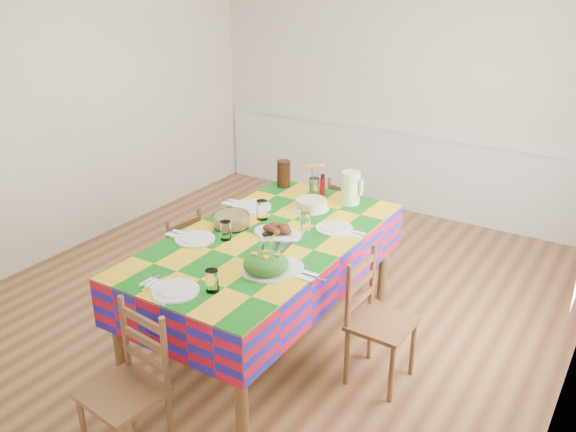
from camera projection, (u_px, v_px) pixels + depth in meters
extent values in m
cube|color=brown|center=(272.00, 303.00, 5.09)|extent=(4.50, 5.00, 0.04)
cube|color=silver|center=(401.00, 89.00, 6.52)|extent=(4.50, 0.04, 2.70)
cube|color=silver|center=(68.00, 108.00, 5.67)|extent=(0.04, 5.00, 2.70)
cube|color=white|center=(396.00, 131.00, 6.65)|extent=(4.41, 0.06, 0.04)
cube|color=white|center=(394.00, 169.00, 6.84)|extent=(4.41, 0.03, 0.90)
cylinder|color=brown|center=(118.00, 337.00, 3.92)|extent=(0.08, 0.08, 0.79)
cylinder|color=brown|center=(241.00, 390.00, 3.44)|extent=(0.08, 0.08, 0.79)
cylinder|color=brown|center=(284.00, 230.00, 5.46)|extent=(0.08, 0.08, 0.79)
cylinder|color=brown|center=(384.00, 256.00, 4.98)|extent=(0.08, 0.08, 0.79)
cube|color=brown|center=(266.00, 241.00, 4.28)|extent=(1.11, 2.11, 0.04)
cube|color=#B40F25|center=(266.00, 238.00, 4.27)|extent=(1.15, 2.15, 0.01)
cube|color=#B40F25|center=(204.00, 241.00, 4.62)|extent=(0.01, 2.15, 0.33)
cube|color=#B40F25|center=(338.00, 280.00, 4.06)|extent=(0.01, 2.15, 0.33)
cube|color=#B40F25|center=(162.00, 331.00, 3.50)|extent=(1.15, 0.01, 0.33)
cube|color=#B40F25|center=(338.00, 210.00, 5.18)|extent=(1.15, 0.01, 0.33)
cylinder|color=silver|center=(175.00, 291.00, 3.57)|extent=(0.28, 0.28, 0.01)
cylinder|color=silver|center=(175.00, 289.00, 3.57)|extent=(0.20, 0.20, 0.01)
cylinder|color=white|center=(212.00, 281.00, 3.56)|extent=(0.08, 0.08, 0.14)
cube|color=white|center=(152.00, 283.00, 3.66)|extent=(0.10, 0.10, 0.01)
cube|color=silver|center=(149.00, 281.00, 3.67)|extent=(0.01, 0.18, 0.00)
cube|color=silver|center=(154.00, 283.00, 3.65)|extent=(0.01, 0.21, 0.00)
cylinder|color=silver|center=(195.00, 239.00, 4.23)|extent=(0.28, 0.28, 0.01)
cylinder|color=silver|center=(195.00, 238.00, 4.22)|extent=(0.20, 0.20, 0.01)
cylinder|color=white|center=(226.00, 231.00, 4.21)|extent=(0.08, 0.08, 0.13)
cube|color=white|center=(175.00, 234.00, 4.32)|extent=(0.10, 0.10, 0.01)
cube|color=silver|center=(173.00, 232.00, 4.33)|extent=(0.18, 0.01, 0.00)
cube|color=silver|center=(177.00, 234.00, 4.31)|extent=(0.21, 0.01, 0.00)
cylinder|color=silver|center=(252.00, 207.00, 4.76)|extent=(0.30, 0.30, 0.02)
cylinder|color=silver|center=(252.00, 206.00, 4.76)|extent=(0.21, 0.21, 0.01)
cylinder|color=white|center=(262.00, 210.00, 4.54)|extent=(0.09, 0.09, 0.15)
cube|color=white|center=(231.00, 202.00, 4.86)|extent=(0.11, 0.11, 0.01)
cube|color=silver|center=(229.00, 201.00, 4.87)|extent=(0.19, 0.01, 0.00)
cube|color=silver|center=(233.00, 202.00, 4.85)|extent=(0.23, 0.01, 0.00)
cylinder|color=silver|center=(281.00, 267.00, 3.84)|extent=(0.29, 0.29, 0.02)
cylinder|color=silver|center=(281.00, 266.00, 3.84)|extent=(0.21, 0.21, 0.01)
cylinder|color=white|center=(268.00, 244.00, 4.01)|extent=(0.08, 0.08, 0.14)
cube|color=white|center=(307.00, 276.00, 3.75)|extent=(0.11, 0.11, 0.01)
cube|color=silver|center=(304.00, 274.00, 3.75)|extent=(0.19, 0.01, 0.00)
cube|color=silver|center=(311.00, 276.00, 3.73)|extent=(0.22, 0.01, 0.00)
cylinder|color=silver|center=(334.00, 228.00, 4.39)|extent=(0.27, 0.27, 0.01)
cylinder|color=silver|center=(334.00, 227.00, 4.39)|extent=(0.19, 0.19, 0.01)
cylinder|color=white|center=(305.00, 221.00, 4.36)|extent=(0.08, 0.08, 0.13)
cube|color=white|center=(357.00, 234.00, 4.31)|extent=(0.10, 0.10, 0.01)
cube|color=silver|center=(354.00, 233.00, 4.31)|extent=(0.17, 0.01, 0.00)
cube|color=silver|center=(359.00, 234.00, 4.29)|extent=(0.20, 0.01, 0.00)
ellipsoid|color=silver|center=(278.00, 233.00, 4.31)|extent=(0.36, 0.26, 0.02)
ellipsoid|color=black|center=(285.00, 231.00, 4.26)|extent=(0.10, 0.08, 0.05)
ellipsoid|color=black|center=(284.00, 227.00, 4.32)|extent=(0.10, 0.08, 0.05)
ellipsoid|color=black|center=(274.00, 226.00, 4.34)|extent=(0.10, 0.08, 0.05)
ellipsoid|color=black|center=(269.00, 228.00, 4.31)|extent=(0.10, 0.08, 0.05)
ellipsoid|color=black|center=(274.00, 231.00, 4.26)|extent=(0.10, 0.08, 0.05)
cylinder|color=silver|center=(266.00, 270.00, 3.80)|extent=(0.32, 0.32, 0.01)
ellipsoid|color=#164F13|center=(266.00, 263.00, 3.78)|extent=(0.29, 0.29, 0.13)
cube|color=orange|center=(254.00, 254.00, 3.76)|extent=(0.04, 0.03, 0.01)
cube|color=orange|center=(266.00, 252.00, 3.79)|extent=(0.05, 0.04, 0.01)
cube|color=orange|center=(266.00, 257.00, 3.72)|extent=(0.03, 0.04, 0.01)
cube|color=orange|center=(277.00, 255.00, 3.75)|extent=(0.04, 0.05, 0.01)
cylinder|color=white|center=(231.00, 220.00, 4.43)|extent=(0.27, 0.27, 0.10)
cylinder|color=tan|center=(231.00, 220.00, 4.43)|extent=(0.24, 0.24, 0.08)
cylinder|color=silver|center=(311.00, 208.00, 4.75)|extent=(0.28, 0.28, 0.01)
cylinder|color=tan|center=(311.00, 203.00, 4.74)|extent=(0.24, 0.24, 0.06)
cube|color=black|center=(276.00, 248.00, 4.10)|extent=(0.14, 0.34, 0.01)
cube|color=black|center=(285.00, 249.00, 4.09)|extent=(0.07, 0.36, 0.01)
cylinder|color=white|center=(314.00, 187.00, 5.00)|extent=(0.09, 0.09, 0.15)
cylinder|color=#366D24|center=(312.00, 180.00, 4.99)|extent=(0.01, 0.01, 0.21)
ellipsoid|color=orange|center=(308.00, 167.00, 4.97)|extent=(0.07, 0.07, 0.02)
cylinder|color=#366D24|center=(317.00, 181.00, 4.98)|extent=(0.01, 0.01, 0.21)
ellipsoid|color=orange|center=(321.00, 166.00, 4.93)|extent=(0.07, 0.07, 0.02)
cylinder|color=#366D24|center=(313.00, 181.00, 4.96)|extent=(0.01, 0.01, 0.21)
ellipsoid|color=orange|center=(312.00, 165.00, 4.89)|extent=(0.07, 0.07, 0.02)
cylinder|color=#B20E15|center=(323.00, 185.00, 4.97)|extent=(0.04, 0.04, 0.19)
cylinder|color=#CBF0A9|center=(350.00, 188.00, 4.81)|extent=(0.15, 0.15, 0.26)
cylinder|color=black|center=(284.00, 174.00, 5.17)|extent=(0.11, 0.11, 0.23)
cube|color=silver|center=(159.00, 302.00, 3.45)|extent=(0.08, 0.03, 0.02)
cylinder|color=brown|center=(84.00, 429.00, 3.40)|extent=(0.03, 0.03, 0.44)
cylinder|color=brown|center=(132.00, 399.00, 3.64)|extent=(0.03, 0.03, 0.44)
cylinder|color=brown|center=(170.00, 425.00, 3.44)|extent=(0.03, 0.03, 0.44)
cube|color=brown|center=(123.00, 394.00, 3.33)|extent=(0.45, 0.43, 0.03)
cylinder|color=brown|center=(125.00, 333.00, 3.47)|extent=(0.03, 0.03, 0.49)
cylinder|color=brown|center=(165.00, 356.00, 3.26)|extent=(0.03, 0.03, 0.49)
cube|color=brown|center=(146.00, 359.00, 3.40)|extent=(0.35, 0.06, 0.05)
cube|color=brown|center=(144.00, 340.00, 3.35)|extent=(0.35, 0.06, 0.05)
cube|color=brown|center=(142.00, 320.00, 3.30)|extent=(0.35, 0.06, 0.05)
cylinder|color=brown|center=(377.00, 245.00, 5.61)|extent=(0.03, 0.03, 0.41)
cylinder|color=brown|center=(350.00, 235.00, 5.83)|extent=(0.03, 0.03, 0.41)
cylinder|color=brown|center=(356.00, 256.00, 5.41)|extent=(0.03, 0.03, 0.41)
cylinder|color=brown|center=(329.00, 244.00, 5.63)|extent=(0.03, 0.03, 0.41)
cube|color=brown|center=(354.00, 223.00, 5.53)|extent=(0.46, 0.44, 0.03)
cylinder|color=brown|center=(357.00, 211.00, 5.24)|extent=(0.03, 0.03, 0.45)
cylinder|color=brown|center=(329.00, 201.00, 5.45)|extent=(0.03, 0.03, 0.45)
cube|color=brown|center=(342.00, 216.00, 5.38)|extent=(0.32, 0.10, 0.05)
cube|color=brown|center=(343.00, 203.00, 5.34)|extent=(0.32, 0.10, 0.05)
cube|color=brown|center=(343.00, 191.00, 5.29)|extent=(0.32, 0.10, 0.05)
cylinder|color=brown|center=(177.00, 270.00, 5.17)|extent=(0.03, 0.03, 0.40)
cylinder|color=brown|center=(148.00, 285.00, 4.94)|extent=(0.03, 0.03, 0.40)
cylinder|color=brown|center=(202.00, 281.00, 5.00)|extent=(0.03, 0.03, 0.40)
cylinder|color=brown|center=(173.00, 297.00, 4.77)|extent=(0.03, 0.03, 0.40)
cube|color=brown|center=(173.00, 260.00, 4.89)|extent=(0.39, 0.41, 0.03)
cylinder|color=brown|center=(200.00, 235.00, 4.83)|extent=(0.03, 0.03, 0.44)
cylinder|color=brown|center=(169.00, 249.00, 4.60)|extent=(0.03, 0.03, 0.44)
cube|color=brown|center=(186.00, 252.00, 4.75)|extent=(0.05, 0.32, 0.04)
cube|color=brown|center=(185.00, 238.00, 4.70)|extent=(0.05, 0.32, 0.04)
cube|color=brown|center=(184.00, 225.00, 4.66)|extent=(0.05, 0.32, 0.04)
cylinder|color=brown|center=(391.00, 374.00, 3.86)|extent=(0.03, 0.03, 0.43)
cylinder|color=brown|center=(413.00, 348.00, 4.12)|extent=(0.03, 0.03, 0.43)
cylinder|color=brown|center=(347.00, 357.00, 4.02)|extent=(0.03, 0.03, 0.43)
cylinder|color=brown|center=(370.00, 333.00, 4.29)|extent=(0.03, 0.03, 0.43)
cube|color=brown|center=(382.00, 324.00, 3.98)|extent=(0.39, 0.41, 0.03)
cylinder|color=brown|center=(348.00, 298.00, 3.85)|extent=(0.03, 0.03, 0.47)
cylinder|color=brown|center=(372.00, 276.00, 4.11)|extent=(0.03, 0.03, 0.47)
cube|color=brown|center=(360.00, 299.00, 4.02)|extent=(0.03, 0.34, 0.05)
cube|color=brown|center=(361.00, 283.00, 3.97)|extent=(0.03, 0.34, 0.05)
cube|color=brown|center=(362.00, 266.00, 3.92)|extent=(0.03, 0.34, 0.05)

